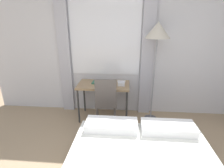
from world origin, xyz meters
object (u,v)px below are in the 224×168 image
desk_chair (106,100)px  telephone (121,83)px  book (98,82)px  standing_lamp (158,34)px  desk (104,87)px

desk_chair → telephone: desk_chair is taller
book → telephone: bearing=-12.0°
standing_lamp → book: 1.44m
desk_chair → standing_lamp: bearing=10.8°
desk → desk_chair: size_ratio=1.05×
desk_chair → standing_lamp: 1.48m
standing_lamp → telephone: (-0.61, -0.04, -0.91)m
desk_chair → telephone: 0.44m
standing_lamp → desk_chair: bearing=-163.0°
telephone → book: size_ratio=0.67×
telephone → book: 0.49m
desk_chair → book: bearing=114.9°
telephone → book: (-0.48, 0.10, -0.03)m
standing_lamp → book: size_ratio=8.37×
standing_lamp → book: bearing=176.6°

